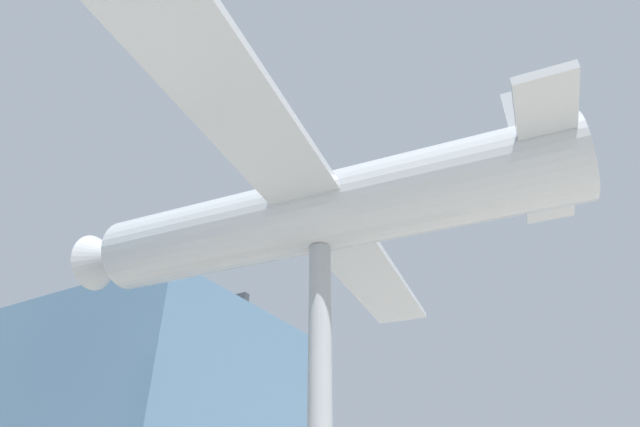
{
  "coord_description": "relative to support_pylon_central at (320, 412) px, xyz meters",
  "views": [
    {
      "loc": [
        -8.34,
        -4.59,
        1.68
      ],
      "look_at": [
        0.0,
        0.0,
        7.53
      ],
      "focal_mm": 28.0,
      "sensor_mm": 36.0,
      "label": 1
    }
  ],
  "objects": [
    {
      "name": "support_pylon_central",
      "position": [
        0.0,
        0.0,
        0.0
      ],
      "size": [
        0.46,
        0.46,
        6.65
      ],
      "color": "#999EA3",
      "rests_on": "ground_plane"
    },
    {
      "name": "suspended_airplane",
      "position": [
        -0.03,
        0.23,
        4.21
      ],
      "size": [
        14.83,
        12.44,
        2.85
      ],
      "rotation": [
        0.0,
        0.0,
        0.11
      ],
      "color": "#B2B7BC",
      "rests_on": "support_pylon_central"
    }
  ]
}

